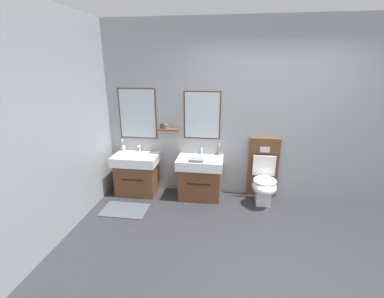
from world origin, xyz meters
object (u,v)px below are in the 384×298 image
Objects in this scene: toothbrush_cup at (123,148)px; soap_dispenser at (219,150)px; vanity_sink_right at (200,176)px; vanity_sink_left at (137,173)px; toilet at (263,179)px; folded_hand_towel at (196,160)px.

toothbrush_cup is 1.06× the size of soap_dispenser.
vanity_sink_right is at bearing -147.22° from soap_dispenser.
toilet is (2.09, 0.02, 0.02)m from vanity_sink_left.
folded_hand_towel is at bearing -104.21° from vanity_sink_right.
vanity_sink_left and vanity_sink_right have the same top height.
toilet reaches higher than toothbrush_cup.
toilet is 1.12m from folded_hand_towel.
vanity_sink_right is 1.42m from toothbrush_cup.
folded_hand_towel reaches higher than vanity_sink_right.
vanity_sink_left is 0.50m from toothbrush_cup.
vanity_sink_right is at bearing 0.00° from vanity_sink_left.
toothbrush_cup is at bearing 147.76° from vanity_sink_left.
toothbrush_cup reaches higher than folded_hand_towel.
folded_hand_towel reaches higher than vanity_sink_left.
vanity_sink_right is 3.70× the size of soap_dispenser.
folded_hand_towel is at bearing -14.36° from toothbrush_cup.
toilet is 5.09× the size of soap_dispenser.
vanity_sink_left is 1.44m from soap_dispenser.
toilet is at bearing 1.03° from vanity_sink_right.
toilet is 4.81× the size of toothbrush_cup.
soap_dispenser reaches higher than vanity_sink_right.
folded_hand_towel is (-1.05, -0.18, 0.33)m from toilet.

